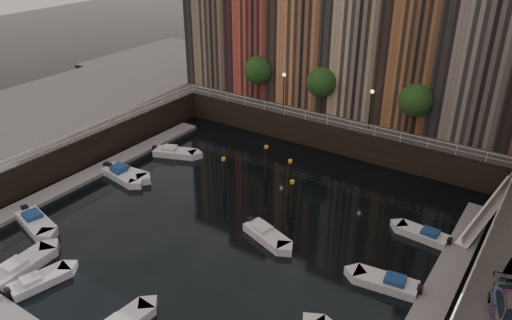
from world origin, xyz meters
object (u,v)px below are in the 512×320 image
Objects in this scene: boat_left_2 at (122,176)px; gangway at (489,209)px; mooring_pilings at (267,179)px; boat_left_0 at (36,222)px; boat_left_1 at (35,222)px.

gangway is at bearing 27.60° from boat_left_2.
gangway reaches higher than mooring_pilings.
gangway is 32.05m from boat_left_2.
gangway is 1.12× the size of mooring_pilings.
gangway reaches higher than boat_left_2.
boat_left_0 is 0.94× the size of boat_left_1.
gangway reaches higher than boat_left_0.
boat_left_0 is (-30.13, -19.55, -1.57)m from gangway.
boat_left_0 reaches higher than boat_left_2.
boat_left_1 is at bearing -71.85° from boat_left_0.
mooring_pilings reaches higher than boat_left_2.
boat_left_1 is 1.08× the size of boat_left_2.
boat_left_2 is (-0.22, 9.42, -0.03)m from boat_left_1.
boat_left_1 is at bearing -131.48° from mooring_pilings.
boat_left_0 is (-12.84, -14.41, -1.30)m from mooring_pilings.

